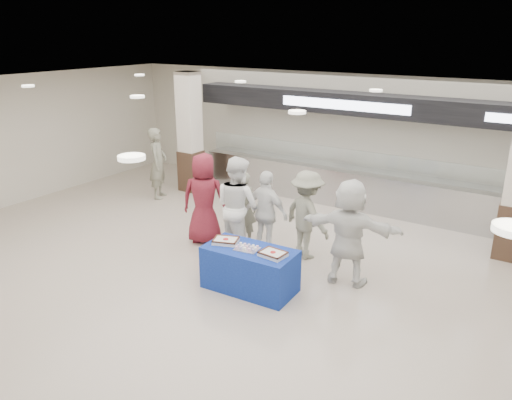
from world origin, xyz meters
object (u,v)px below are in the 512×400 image
Objects in this scene: civilian_maroon at (204,199)px; sheet_cake_right at (273,254)px; soldier_b at (307,215)px; chef_tall at (238,206)px; soldier_bg at (158,163)px; sheet_cake_left at (226,240)px; soldier_a at (244,207)px; display_table at (250,269)px; cupcake_tray at (247,248)px; chef_short at (267,213)px; civilian_white at (349,232)px.

sheet_cake_right is at bearing 128.80° from civilian_maroon.
chef_tall is at bearing 47.75° from soldier_b.
civilian_maroon is 1.02× the size of soldier_bg.
soldier_bg is (-4.26, 2.85, 0.13)m from sheet_cake_left.
sheet_cake_right is at bearing 157.29° from chef_tall.
civilian_maroon is 1.23× the size of soldier_a.
chef_tall reaches higher than soldier_a.
display_table is 3.58× the size of sheet_cake_right.
soldier_bg is at bearing 151.27° from sheet_cake_right.
sheet_cake_right is 0.28× the size of soldier_a.
civilian_maroon is at bearing 152.99° from sheet_cake_right.
cupcake_tray is 1.55m from chef_short.
chef_short is 0.97× the size of soldier_b.
civilian_maroon is 1.13× the size of chef_short.
soldier_b is at bearing -155.23° from chef_short.
civilian_white is at bearing -164.79° from chef_tall.
sheet_cake_right is 0.23× the size of soldier_bg.
civilian_maroon is at bearing 16.56° from chef_short.
sheet_cake_left is 0.29× the size of soldier_b.
soldier_a is at bearing 125.85° from cupcake_tray.
display_table is at bearing -148.07° from soldier_bg.
cupcake_tray is 0.25× the size of chef_short.
sheet_cake_left is 0.30× the size of chef_short.
soldier_a is (-1.21, 1.59, 0.40)m from display_table.
civilian_maroon is 0.83m from soldier_a.
cupcake_tray is 1.76m from civilian_white.
civilian_white reaches higher than display_table.
soldier_b reaches higher than sheet_cake_right.
soldier_b is at bearing -35.87° from civilian_white.
display_table is 1.80m from civilian_white.
soldier_b reaches higher than sheet_cake_left.
soldier_b is (2.11, 0.49, -0.08)m from civilian_maroon.
cupcake_tray is (-0.50, -0.01, -0.01)m from sheet_cake_right.
civilian_maroon is 0.96× the size of chef_tall.
chef_short is (-0.07, 1.44, 0.04)m from sheet_cake_left.
sheet_cake_left is at bearing 105.03° from soldier_a.
display_table is 3.65× the size of cupcake_tray.
chef_short is 0.91× the size of soldier_bg.
soldier_bg is at bearing 146.92° from display_table.
soldier_bg is at bearing -10.35° from chef_tall.
cupcake_tray is 0.24× the size of soldier_b.
display_table is 0.82× the size of civilian_maroon.
soldier_b is at bearing 174.07° from soldier_a.
civilian_maroon is at bearing 9.03° from chef_tall.
soldier_b is (1.41, 0.08, 0.10)m from soldier_a.
chef_tall is (0.90, -0.09, 0.04)m from civilian_maroon.
civilian_maroon is at bearing -147.37° from soldier_bg.
sheet_cake_left is 0.26× the size of civilian_white.
sheet_cake_right is at bearing 121.45° from soldier_b.
civilian_maroon reaches higher than soldier_a.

